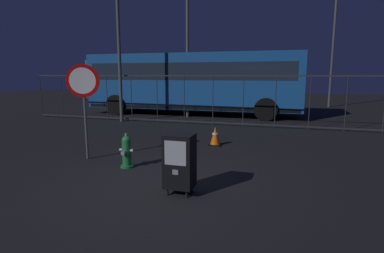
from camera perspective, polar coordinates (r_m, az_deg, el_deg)
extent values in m
plane|color=black|center=(5.77, -6.49, -10.62)|extent=(60.00, 60.00, 0.00)
cylinder|color=#1E7238|center=(6.88, -11.93, -7.19)|extent=(0.28, 0.28, 0.05)
cylinder|color=#1E7238|center=(6.80, -12.01, -4.77)|extent=(0.19, 0.19, 0.55)
sphere|color=#1E7238|center=(6.74, -12.09, -2.50)|extent=(0.19, 0.19, 0.19)
cylinder|color=gray|center=(6.72, -12.13, -1.50)|extent=(0.06, 0.06, 0.05)
cylinder|color=gray|center=(6.68, -12.58, -4.81)|extent=(0.09, 0.08, 0.09)
cylinder|color=gray|center=(6.85, -12.98, -4.23)|extent=(0.07, 0.07, 0.07)
cylinder|color=gray|center=(6.73, -11.06, -4.41)|extent=(0.07, 0.07, 0.07)
cylinder|color=black|center=(5.25, -4.56, -11.97)|extent=(0.04, 0.04, 0.12)
cylinder|color=black|center=(5.14, -0.99, -12.41)|extent=(0.04, 0.04, 0.12)
cylinder|color=black|center=(5.49, -3.46, -10.96)|extent=(0.04, 0.04, 0.12)
cylinder|color=black|center=(5.39, -0.05, -11.35)|extent=(0.04, 0.04, 0.12)
cube|color=black|center=(5.15, -2.31, -6.37)|extent=(0.48, 0.40, 0.90)
cube|color=#B2B7BF|center=(4.92, -3.12, -4.97)|extent=(0.36, 0.01, 0.40)
cube|color=gray|center=(5.01, -3.10, -8.47)|extent=(0.10, 0.02, 0.08)
cylinder|color=#4C4F54|center=(7.62, -19.18, 2.36)|extent=(0.06, 0.06, 2.20)
cylinder|color=red|center=(7.55, -19.59, 7.99)|extent=(0.71, 0.31, 0.76)
cylinder|color=white|center=(7.54, -19.65, 7.99)|extent=(0.56, 0.23, 0.60)
cube|color=black|center=(8.83, 4.29, -3.36)|extent=(0.36, 0.36, 0.03)
cone|color=orange|center=(8.77, 4.31, -1.67)|extent=(0.28, 0.28, 0.50)
cylinder|color=white|center=(8.77, 4.32, -1.35)|extent=(0.17, 0.17, 0.06)
cube|color=#2D2D33|center=(12.09, 6.76, 9.32)|extent=(18.00, 0.04, 0.05)
cube|color=#2D2D33|center=(12.24, 6.59, 0.63)|extent=(18.00, 0.04, 0.05)
cylinder|color=#2D2D33|center=(16.36, -26.20, 5.12)|extent=(0.03, 0.03, 2.00)
cylinder|color=#2D2D33|center=(15.57, -22.96, 5.17)|extent=(0.03, 0.03, 2.00)
cylinder|color=#2D2D33|center=(14.82, -19.39, 5.20)|extent=(0.03, 0.03, 2.00)
cylinder|color=#2D2D33|center=(14.14, -15.46, 5.21)|extent=(0.03, 0.03, 2.00)
cylinder|color=#2D2D33|center=(13.54, -11.15, 5.20)|extent=(0.03, 0.03, 2.00)
cylinder|color=#2D2D33|center=(13.01, -6.48, 5.15)|extent=(0.03, 0.03, 2.00)
cylinder|color=#2D2D33|center=(12.58, -1.44, 5.06)|extent=(0.03, 0.03, 2.00)
cylinder|color=#2D2D33|center=(12.25, 3.91, 4.92)|extent=(0.03, 0.03, 2.00)
cylinder|color=#2D2D33|center=(12.04, 9.49, 4.73)|extent=(0.03, 0.03, 2.00)
cylinder|color=#2D2D33|center=(11.94, 15.22, 4.49)|extent=(0.03, 0.03, 2.00)
cylinder|color=#2D2D33|center=(11.96, 20.99, 4.20)|extent=(0.03, 0.03, 2.00)
cylinder|color=#2D2D33|center=(12.10, 26.67, 3.87)|extent=(0.03, 0.03, 2.00)
cube|color=#19519E|center=(15.57, 0.18, 8.41)|extent=(10.52, 2.60, 2.65)
cube|color=#1E2838|center=(15.57, 0.18, 10.16)|extent=(9.89, 2.62, 0.80)
cube|color=black|center=(15.64, 0.18, 3.92)|extent=(10.31, 2.61, 0.16)
cylinder|color=black|center=(13.78, 13.50, 3.10)|extent=(1.00, 0.29, 1.00)
cylinder|color=black|center=(16.27, 14.01, 4.03)|extent=(1.00, 0.29, 1.00)
cylinder|color=black|center=(15.96, -13.92, 3.93)|extent=(1.00, 0.29, 1.00)
cylinder|color=black|center=(18.15, -9.92, 4.71)|extent=(1.00, 0.29, 1.00)
cube|color=#4C5156|center=(20.72, -5.99, 8.64)|extent=(10.75, 3.95, 2.65)
cube|color=#1E2838|center=(20.72, -6.01, 9.95)|extent=(10.13, 3.88, 0.80)
cube|color=black|center=(20.77, -5.93, 5.26)|extent=(10.54, 3.93, 0.16)
cylinder|color=black|center=(17.98, 2.10, 4.80)|extent=(1.03, 0.42, 1.00)
cylinder|color=black|center=(20.30, 4.88, 5.31)|extent=(1.03, 0.42, 1.00)
cylinder|color=black|center=(21.93, -15.93, 5.30)|extent=(1.03, 0.42, 1.00)
cylinder|color=black|center=(23.86, -11.98, 5.77)|extent=(1.03, 0.42, 1.00)
cylinder|color=#4C4F54|center=(21.12, 24.73, 14.15)|extent=(0.14, 0.14, 7.98)
cylinder|color=#4C4F54|center=(14.61, -0.86, 13.62)|extent=(0.14, 0.14, 6.05)
cylinder|color=#4C4F54|center=(13.57, -13.45, 16.01)|extent=(0.14, 0.14, 7.14)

